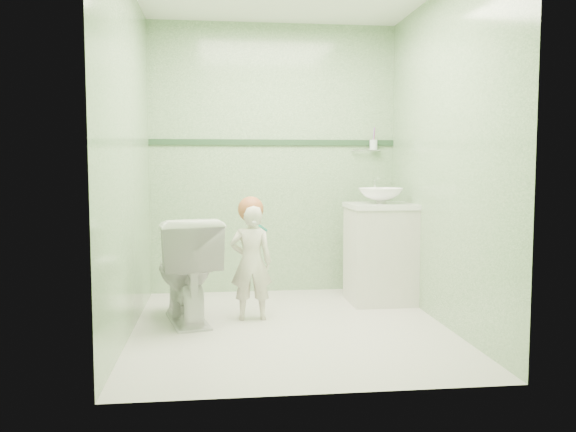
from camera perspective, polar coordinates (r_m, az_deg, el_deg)
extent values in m
plane|color=beige|center=(4.31, 0.24, -10.56)|extent=(2.50, 2.50, 0.00)
cube|color=#7CA575|center=(5.40, -1.38, 5.44)|extent=(2.20, 0.04, 2.40)
cube|color=#7CA575|center=(2.92, 3.25, 5.91)|extent=(2.20, 0.04, 2.40)
cube|color=#7CA575|center=(4.16, -15.02, 5.44)|extent=(0.04, 2.50, 2.40)
cube|color=#7CA575|center=(4.42, 14.60, 5.41)|extent=(0.04, 2.50, 2.40)
cube|color=#26452A|center=(5.39, -1.37, 7.03)|extent=(2.20, 0.02, 0.05)
cube|color=beige|center=(5.06, 8.76, -3.67)|extent=(0.52, 0.50, 0.80)
cube|color=white|center=(5.02, 8.82, 0.97)|extent=(0.54, 0.52, 0.04)
imported|color=white|center=(5.01, 8.84, 1.92)|extent=(0.37, 0.37, 0.13)
cylinder|color=silver|center=(5.20, 8.25, 2.65)|extent=(0.03, 0.03, 0.18)
cylinder|color=silver|center=(5.15, 8.41, 3.52)|extent=(0.02, 0.12, 0.02)
cylinder|color=silver|center=(5.49, 7.48, 6.22)|extent=(0.26, 0.02, 0.02)
cylinder|color=silver|center=(5.49, 8.15, 6.74)|extent=(0.07, 0.07, 0.09)
cylinder|color=#CD353B|center=(5.49, 8.22, 7.46)|extent=(0.01, 0.01, 0.17)
cylinder|color=#9557C7|center=(5.48, 8.17, 7.47)|extent=(0.01, 0.01, 0.17)
imported|color=white|center=(4.44, -9.71, -5.04)|extent=(0.59, 0.84, 0.78)
imported|color=beige|center=(4.45, -3.53, -4.44)|extent=(0.31, 0.21, 0.86)
sphere|color=#9D552F|center=(4.42, -3.57, 0.65)|extent=(0.19, 0.19, 0.19)
cylinder|color=#158174|center=(4.29, -2.40, -1.16)|extent=(0.08, 0.13, 0.06)
cube|color=white|center=(4.33, -3.24, -0.57)|extent=(0.03, 0.03, 0.02)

